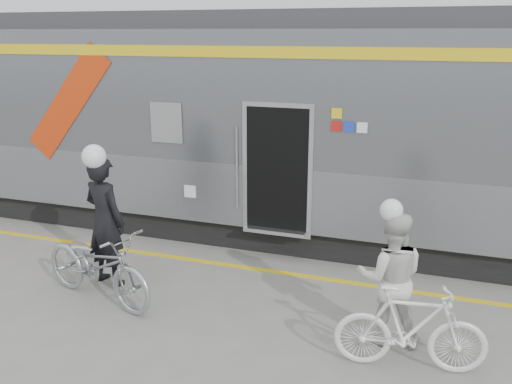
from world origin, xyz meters
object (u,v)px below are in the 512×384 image
at_px(man, 105,221).
at_px(bicycle_right, 410,329).
at_px(woman, 390,278).
at_px(bicycle_left, 97,265).

xyz_separation_m(man, bicycle_right, (4.55, -0.82, -0.49)).
relative_size(woman, bicycle_right, 0.99).
distance_m(man, bicycle_right, 4.65).
height_order(man, bicycle_right, man).
bearing_deg(woman, bicycle_left, -4.82).
xyz_separation_m(bicycle_left, woman, (4.05, 0.28, 0.30)).
bearing_deg(bicycle_left, woman, -70.53).
bearing_deg(woman, bicycle_right, 109.81).
distance_m(bicycle_left, woman, 4.07).
distance_m(woman, bicycle_right, 0.71).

